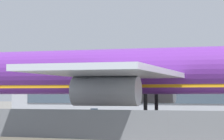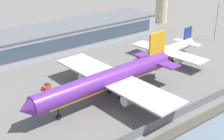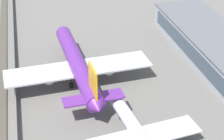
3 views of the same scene
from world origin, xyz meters
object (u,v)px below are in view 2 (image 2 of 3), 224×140
Objects in this scene: passenger_jet_white at (166,52)px; ops_van at (161,47)px; apron_light_mast_apron_west at (217,19)px; baggage_tug at (46,87)px; cargo_jet_purple at (109,79)px.

passenger_jet_white is 15.05m from ops_van.
ops_van is at bearing 167.43° from apron_light_mast_apron_west.
ops_van is at bearing 3.82° from baggage_tug.
ops_van is (57.16, 3.82, 0.47)m from baggage_tug.
apron_light_mast_apron_west is (29.46, -6.57, 9.31)m from ops_van.
passenger_jet_white reaches higher than ops_van.
ops_van is 31.59m from apron_light_mast_apron_west.
cargo_jet_purple reaches higher than passenger_jet_white.
ops_van is (44.80, 21.59, -5.29)m from cargo_jet_purple.
cargo_jet_purple is at bearing -168.56° from apron_light_mast_apron_west.
ops_van is 0.29× the size of apron_light_mast_apron_west.
passenger_jet_white is 10.77× the size of baggage_tug.
cargo_jet_purple is at bearing -55.17° from baggage_tug.
passenger_jet_white is (35.71, 10.01, -2.17)m from cargo_jet_purple.
passenger_jet_white reaches higher than baggage_tug.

